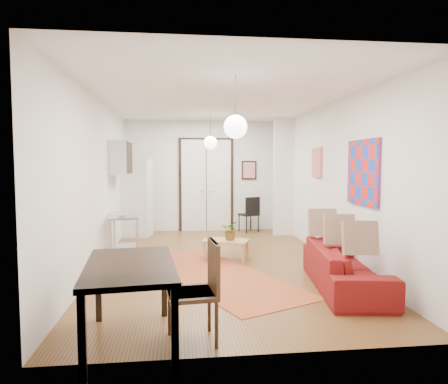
{
  "coord_description": "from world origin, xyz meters",
  "views": [
    {
      "loc": [
        -0.72,
        -7.05,
        1.79
      ],
      "look_at": [
        0.12,
        0.34,
        1.25
      ],
      "focal_mm": 32.0,
      "sensor_mm": 36.0,
      "label": 1
    }
  ],
  "objects": [
    {
      "name": "floor",
      "position": [
        0.0,
        0.0,
        0.0
      ],
      "size": [
        7.0,
        7.0,
        0.0
      ],
      "primitive_type": "plane",
      "color": "brown",
      "rests_on": "ground"
    },
    {
      "name": "ceiling",
      "position": [
        0.0,
        0.0,
        2.9
      ],
      "size": [
        4.2,
        7.0,
        0.02
      ],
      "primitive_type": "cube",
      "color": "white",
      "rests_on": "wall_back"
    },
    {
      "name": "wall_back",
      "position": [
        0.0,
        3.5,
        1.45
      ],
      "size": [
        4.2,
        0.02,
        2.9
      ],
      "primitive_type": "cube",
      "color": "silver",
      "rests_on": "floor"
    },
    {
      "name": "wall_front",
      "position": [
        0.0,
        -3.5,
        1.45
      ],
      "size": [
        4.2,
        0.02,
        2.9
      ],
      "primitive_type": "cube",
      "color": "silver",
      "rests_on": "floor"
    },
    {
      "name": "wall_left",
      "position": [
        -2.1,
        0.0,
        1.45
      ],
      "size": [
        0.02,
        7.0,
        2.9
      ],
      "primitive_type": "cube",
      "color": "silver",
      "rests_on": "floor"
    },
    {
      "name": "wall_right",
      "position": [
        2.1,
        0.0,
        1.45
      ],
      "size": [
        0.02,
        7.0,
        2.9
      ],
      "primitive_type": "cube",
      "color": "silver",
      "rests_on": "floor"
    },
    {
      "name": "double_doors",
      "position": [
        0.0,
        3.46,
        1.2
      ],
      "size": [
        1.44,
        0.06,
        2.5
      ],
      "primitive_type": "cube",
      "color": "silver",
      "rests_on": "wall_back"
    },
    {
      "name": "stub_partition",
      "position": [
        1.85,
        2.55,
        1.45
      ],
      "size": [
        0.5,
        0.1,
        2.9
      ],
      "primitive_type": "cube",
      "color": "silver",
      "rests_on": "floor"
    },
    {
      "name": "wall_cabinet",
      "position": [
        -1.92,
        1.5,
        1.9
      ],
      "size": [
        0.35,
        1.0,
        0.7
      ],
      "primitive_type": "cube",
      "color": "silver",
      "rests_on": "wall_left"
    },
    {
      "name": "painting_popart",
      "position": [
        2.08,
        -1.25,
        1.65
      ],
      "size": [
        0.05,
        1.0,
        1.0
      ],
      "primitive_type": "cube",
      "color": "red",
      "rests_on": "wall_right"
    },
    {
      "name": "painting_abstract",
      "position": [
        2.08,
        0.8,
        1.8
      ],
      "size": [
        0.05,
        0.5,
        0.6
      ],
      "primitive_type": "cube",
      "color": "beige",
      "rests_on": "wall_right"
    },
    {
      "name": "poster_back",
      "position": [
        1.15,
        3.47,
        1.6
      ],
      "size": [
        0.4,
        0.03,
        0.5
      ],
      "primitive_type": "cube",
      "color": "red",
      "rests_on": "wall_back"
    },
    {
      "name": "print_left",
      "position": [
        -2.07,
        2.0,
        1.95
      ],
      "size": [
        0.03,
        0.44,
        0.54
      ],
      "primitive_type": "cube",
      "color": "brown",
      "rests_on": "wall_left"
    },
    {
      "name": "pendant_back",
      "position": [
        0.0,
        2.0,
        2.25
      ],
      "size": [
        0.3,
        0.3,
        0.8
      ],
      "color": "white",
      "rests_on": "ceiling"
    },
    {
      "name": "pendant_front",
      "position": [
        0.0,
        -2.0,
        2.25
      ],
      "size": [
        0.3,
        0.3,
        0.8
      ],
      "color": "white",
      "rests_on": "ceiling"
    },
    {
      "name": "kilim_rug",
      "position": [
        -0.13,
        -0.78,
        0.0
      ],
      "size": [
        2.67,
        3.8,
        0.01
      ],
      "primitive_type": "cube",
      "rotation": [
        0.0,
        0.0,
        0.42
      ],
      "color": "#BC4F2F",
      "rests_on": "floor"
    },
    {
      "name": "sofa",
      "position": [
        1.62,
        -1.69,
        0.31
      ],
      "size": [
        2.2,
        1.11,
        0.62
      ],
      "primitive_type": "imported",
      "rotation": [
        0.0,
        0.0,
        1.43
      ],
      "color": "maroon",
      "rests_on": "floor"
    },
    {
      "name": "coffee_table",
      "position": [
        0.14,
        0.21,
        0.32
      ],
      "size": [
        0.94,
        0.73,
        0.37
      ],
      "rotation": [
        0.0,
        0.0,
        -0.38
      ],
      "color": "tan",
      "rests_on": "floor"
    },
    {
      "name": "potted_plant",
      "position": [
        0.24,
        0.21,
        0.55
      ],
      "size": [
        0.4,
        0.38,
        0.36
      ],
      "primitive_type": "imported",
      "rotation": [
        0.0,
        0.0,
        -0.38
      ],
      "color": "#33612B",
      "rests_on": "coffee_table"
    },
    {
      "name": "kitchen_counter",
      "position": [
        -1.75,
        0.63,
        0.51
      ],
      "size": [
        0.63,
        1.11,
        0.82
      ],
      "rotation": [
        0.0,
        0.0,
        0.09
      ],
      "color": "silver",
      "rests_on": "floor"
    },
    {
      "name": "bowl",
      "position": [
        -1.75,
        0.33,
        0.84
      ],
      "size": [
        0.21,
        0.21,
        0.05
      ],
      "primitive_type": "imported",
      "rotation": [
        0.0,
        0.0,
        0.09
      ],
      "color": "silver",
      "rests_on": "kitchen_counter"
    },
    {
      "name": "soap_bottle",
      "position": [
        -1.75,
        0.88,
        0.9
      ],
      "size": [
        0.08,
        0.08,
        0.17
      ],
      "primitive_type": "imported",
      "rotation": [
        0.0,
        0.0,
        0.09
      ],
      "color": "teal",
      "rests_on": "kitchen_counter"
    },
    {
      "name": "fridge",
      "position": [
        -1.75,
        2.86,
        0.94
      ],
      "size": [
        0.75,
        0.75,
        1.89
      ],
      "primitive_type": "cube",
      "rotation": [
        0.0,
        0.0,
        -0.14
      ],
      "color": "silver",
      "rests_on": "floor"
    },
    {
      "name": "dining_table",
      "position": [
        -1.2,
        -3.15,
        0.72
      ],
      "size": [
        0.99,
        1.55,
        0.82
      ],
      "rotation": [
        0.0,
        0.0,
        0.1
      ],
      "color": "black",
      "rests_on": "floor"
    },
    {
      "name": "dining_chair_near",
      "position": [
        -0.6,
        -2.99,
        0.59
      ],
      "size": [
        0.53,
        0.71,
        1.01
      ],
      "rotation": [
        0.0,
        0.0,
        -1.47
      ],
      "color": "#382111",
      "rests_on": "floor"
    },
    {
      "name": "dining_chair_far",
      "position": [
        -0.6,
        -3.05,
        0.59
      ],
      "size": [
        0.53,
        0.71,
        1.01
      ],
      "rotation": [
        0.0,
        0.0,
        -1.47
      ],
      "color": "#382111",
      "rests_on": "floor"
    },
    {
      "name": "black_side_chair",
      "position": [
        1.08,
        3.2,
        0.54
      ],
      "size": [
        0.55,
        0.57,
        0.92
      ],
      "rotation": [
        0.0,
        0.0,
        3.54
      ],
      "color": "black",
      "rests_on": "floor"
    }
  ]
}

